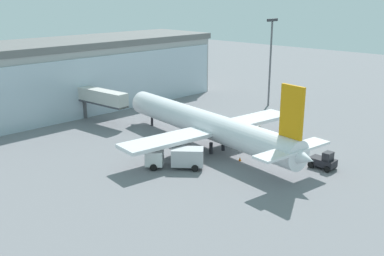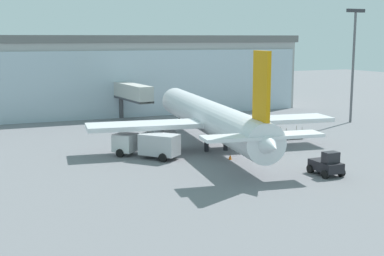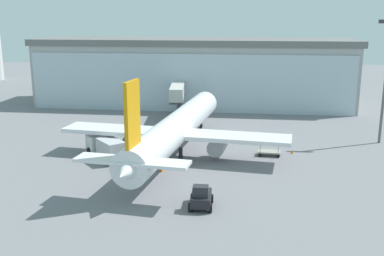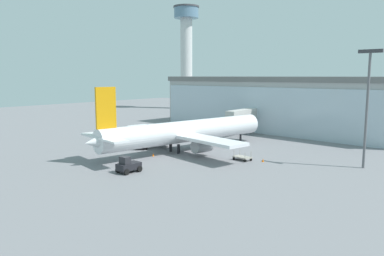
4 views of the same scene
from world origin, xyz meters
The scene contains 9 objects.
ground centered at (0.00, 0.00, 0.00)m, with size 240.00×240.00×0.00m, color slate.
terminal_building centered at (-0.01, 40.30, 6.50)m, with size 62.52×19.79×12.99m.
jet_bridge centered at (-2.01, 27.92, 4.36)m, with size 2.89×11.87×5.75m.
airplane centered at (0.07, 5.59, 3.43)m, with size 28.81×37.32×11.51m.
catering_truck centered at (-8.41, 3.56, 1.47)m, with size 6.33×7.04×2.65m.
baggage_cart centered at (11.85, 6.17, 0.50)m, with size 2.97×1.93×1.50m.
pushback_tug centered at (4.04, -10.30, 0.97)m, with size 2.22×3.24×2.30m.
safety_cone_nose centered at (-0.92, -0.88, 0.28)m, with size 0.36×0.36×0.55m, color orange.
safety_cone_wingtip centered at (14.88, 7.28, 0.28)m, with size 0.36×0.36×0.55m, color orange.
Camera 3 is at (5.94, -48.75, 17.13)m, focal length 42.00 mm.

